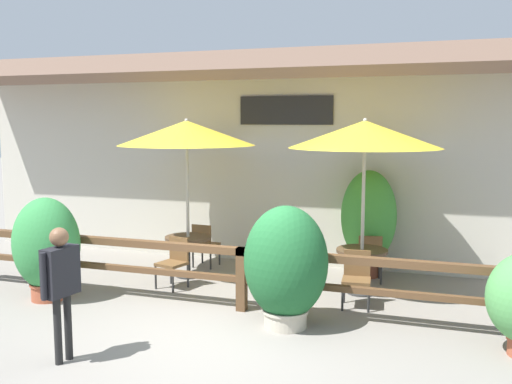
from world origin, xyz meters
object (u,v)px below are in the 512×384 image
Objects in this scene: dining_table_middle at (362,258)px; pedestrian at (61,276)px; chair_middle_streetside at (357,276)px; chair_middle_wallside at (370,256)px; patio_umbrella_middle at (365,135)px; potted_plant_broad_leaf at (286,265)px; potted_plant_tall_tropical at (369,219)px; chair_near_wallside at (205,243)px; patio_umbrella_near at (187,133)px; dining_table_near at (188,245)px; chair_near_streetside at (174,260)px; potted_plant_entrance_palm at (46,246)px.

pedestrian reaches higher than dining_table_middle.
chair_middle_streetside is 1.00× the size of chair_middle_wallside.
patio_umbrella_middle reaches higher than potted_plant_broad_leaf.
dining_table_middle is 1.18m from potted_plant_tall_tropical.
chair_near_wallside is 3.54m from potted_plant_broad_leaf.
chair_near_wallside is at bearing 88.92° from patio_umbrella_near.
chair_near_streetside is at bearing -84.33° from dining_table_near.
pedestrian is (-2.87, -4.87, -0.03)m from potted_plant_tall_tropical.
dining_table_middle is (3.05, 0.66, 0.11)m from chair_near_streetside.
chair_middle_wallside is (0.02, 1.38, 0.00)m from chair_middle_streetside.
chair_near_streetside is 2.04m from potted_plant_entrance_palm.
potted_plant_broad_leaf is 3.87m from potted_plant_entrance_palm.
chair_middle_streetside is (3.13, -1.44, 0.00)m from chair_near_wallside.
potted_plant_entrance_palm is at bearing -128.88° from pedestrian.
chair_near_streetside is at bearing 151.99° from potted_plant_broad_leaf.
potted_plant_tall_tropical is at bearing 92.27° from patio_umbrella_middle.
chair_near_streetside is at bearing 173.32° from chair_middle_streetside.
potted_plant_broad_leaf is at bearing 62.11° from chair_middle_wallside.
dining_table_middle is 0.52× the size of pedestrian.
patio_umbrella_near is 3.37× the size of chair_near_streetside.
dining_table_near and dining_table_middle have the same top height.
chair_middle_streetside is at bearing 14.14° from chair_near_streetside.
chair_middle_wallside reaches higher than dining_table_near.
patio_umbrella_near is 2.00m from dining_table_near.
chair_near_streetside is 2.62m from potted_plant_broad_leaf.
dining_table_near is (0.00, 0.00, -2.00)m from patio_umbrella_near.
patio_umbrella_middle is 1.47× the size of potted_plant_tall_tropical.
potted_plant_entrance_palm is at bearing 64.07° from chair_near_wallside.
chair_near_streetside reaches higher than dining_table_middle.
dining_table_near is at bearing 93.19° from chair_near_wallside.
pedestrian is at bearing -127.54° from dining_table_middle.
chair_near_streetside is 1.00× the size of chair_near_wallside.
potted_plant_broad_leaf is at bearing -39.17° from dining_table_near.
potted_plant_tall_tropical is (-0.04, 1.08, 0.47)m from dining_table_middle.
patio_umbrella_middle reaches higher than potted_plant_tall_tropical.
pedestrian is (0.21, -3.84, -1.56)m from patio_umbrella_near.
potted_plant_tall_tropical is 5.65m from pedestrian.
patio_umbrella_middle is 3.37× the size of chair_middle_wallside.
dining_table_near is 3.28m from potted_plant_tall_tropical.
potted_plant_entrance_palm is at bearing -147.18° from potted_plant_tall_tropical.
potted_plant_entrance_palm reaches higher than pedestrian.
patio_umbrella_near reaches higher than potted_plant_broad_leaf.
chair_middle_streetside is 0.44× the size of potted_plant_tall_tropical.
pedestrian is at bearing 46.13° from chair_middle_wallside.
dining_table_near is 3.12m from dining_table_middle.
chair_near_wallside is 0.50× the size of potted_plant_broad_leaf.
patio_umbrella_middle is at bearing 76.15° from chair_middle_wallside.
potted_plant_broad_leaf is at bearing 136.07° from chair_near_wallside.
chair_middle_wallside is 5.35m from potted_plant_entrance_palm.
dining_table_middle is at bearing 170.77° from chair_near_wallside.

